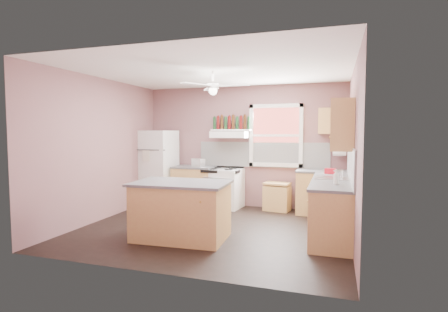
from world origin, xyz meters
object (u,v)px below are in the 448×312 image
(toaster, at_px, (198,163))
(island, at_px, (181,211))
(stove, at_px, (223,188))
(cart, at_px, (277,198))
(refrigerator, at_px, (158,167))

(toaster, distance_m, island, 2.47)
(stove, height_order, cart, stove)
(toaster, height_order, cart, toaster)
(cart, bearing_deg, refrigerator, -167.70)
(toaster, xyz_separation_m, island, (0.64, -2.32, -0.56))
(stove, height_order, island, same)
(toaster, height_order, island, toaster)
(stove, bearing_deg, toaster, -169.58)
(stove, xyz_separation_m, cart, (1.20, 0.05, -0.16))
(refrigerator, height_order, stove, refrigerator)
(toaster, xyz_separation_m, cart, (1.77, 0.09, -0.72))
(refrigerator, bearing_deg, island, -49.59)
(stove, relative_size, cart, 1.61)
(toaster, distance_m, stove, 0.80)
(refrigerator, xyz_separation_m, cart, (2.74, 0.16, -0.59))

